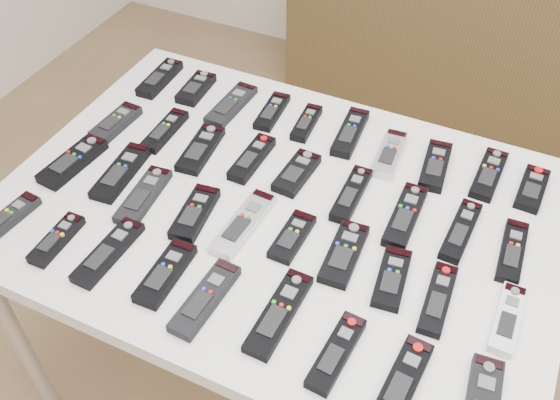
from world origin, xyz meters
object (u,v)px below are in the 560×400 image
at_px(remote_17, 461,231).
at_px(remote_29, 8,218).
at_px(remote_24, 292,237).
at_px(remote_15, 351,194).
at_px(remote_26, 392,278).
at_px(remote_35, 336,353).
at_px(remote_19, 73,161).
at_px(remote_0, 160,78).
at_px(remote_30, 57,239).
at_px(remote_11, 165,131).
at_px(remote_5, 350,132).
at_px(remote_36, 403,381).
at_px(remote_18, 512,251).
at_px(remote_16, 405,216).
at_px(remote_22, 195,213).
at_px(remote_9, 532,189).
at_px(remote_3, 272,111).
at_px(remote_7, 435,166).
at_px(remote_21, 143,196).
at_px(remote_27, 438,299).
at_px(table, 280,224).
at_px(remote_28, 507,319).
at_px(remote_33, 205,299).
at_px(sideboard, 455,37).
at_px(remote_6, 389,154).
at_px(remote_20, 121,172).
at_px(remote_1, 196,88).
at_px(remote_10, 116,123).
at_px(remote_12, 201,149).
at_px(remote_25, 344,253).
at_px(remote_13, 252,158).
at_px(remote_23, 243,224).
at_px(remote_31, 108,252).
at_px(remote_4, 306,123).
at_px(remote_8, 489,174).
at_px(remote_34, 279,313).
at_px(remote_14, 297,173).
at_px(remote_2, 231,105).

xyz_separation_m(remote_17, remote_29, (-0.90, -0.39, 0.00)).
bearing_deg(remote_24, remote_15, 69.40).
height_order(remote_15, remote_29, remote_15).
bearing_deg(remote_26, remote_35, -107.13).
xyz_separation_m(remote_17, remote_19, (-0.89, -0.18, 0.00)).
height_order(remote_0, remote_30, remote_0).
bearing_deg(remote_11, remote_5, 22.79).
bearing_deg(remote_36, remote_18, 77.42).
height_order(remote_16, remote_30, remote_16).
height_order(remote_18, remote_24, same).
bearing_deg(remote_22, remote_0, 123.98).
xyz_separation_m(remote_9, remote_22, (-0.66, -0.40, 0.00)).
height_order(remote_3, remote_29, remote_29).
bearing_deg(remote_7, remote_21, -152.24).
bearing_deg(remote_26, remote_19, 172.65).
bearing_deg(remote_16, remote_0, 163.14).
bearing_deg(remote_27, table, 161.95).
height_order(remote_28, remote_33, remote_33).
relative_size(sideboard, remote_6, 8.76).
xyz_separation_m(remote_20, remote_22, (0.23, -0.04, 0.00)).
relative_size(table, remote_28, 7.77).
xyz_separation_m(remote_1, remote_7, (0.68, -0.03, 0.00)).
height_order(remote_6, remote_20, remote_6).
xyz_separation_m(remote_10, remote_12, (0.25, 0.00, -0.00)).
distance_m(remote_15, remote_36, 0.47).
height_order(remote_24, remote_27, same).
distance_m(remote_16, remote_18, 0.23).
relative_size(remote_25, remote_30, 1.17).
height_order(remote_13, remote_23, remote_13).
height_order(remote_18, remote_22, remote_22).
bearing_deg(remote_17, remote_31, -147.36).
distance_m(remote_6, remote_11, 0.56).
xyz_separation_m(remote_13, remote_28, (0.65, -0.20, -0.00)).
height_order(remote_1, remote_12, remote_1).
xyz_separation_m(remote_15, remote_35, (0.12, -0.39, -0.00)).
relative_size(remote_19, remote_29, 1.20).
height_order(remote_19, remote_27, remote_19).
relative_size(remote_4, remote_9, 0.97).
relative_size(remote_8, remote_34, 0.85).
distance_m(sideboard, remote_14, 1.59).
relative_size(remote_20, remote_36, 1.08).
bearing_deg(remote_29, remote_35, 4.98).
bearing_deg(remote_20, remote_6, 25.81).
distance_m(remote_14, remote_36, 0.56).
distance_m(sideboard, remote_35, 1.99).
bearing_deg(remote_34, remote_1, 133.67).
distance_m(remote_13, remote_21, 0.27).
distance_m(remote_9, remote_12, 0.79).
height_order(remote_13, remote_34, remote_13).
bearing_deg(remote_2, remote_27, -27.52).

